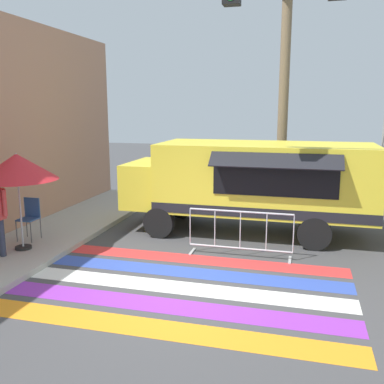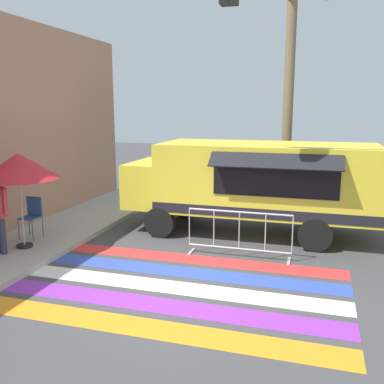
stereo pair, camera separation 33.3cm
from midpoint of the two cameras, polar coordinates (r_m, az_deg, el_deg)
ground_plane at (r=8.02m, az=-3.50°, el=-12.85°), size 60.00×60.00×0.00m
crosswalk_painted at (r=8.10m, az=-3.28°, el=-12.55°), size 6.40×3.60×0.01m
food_truck at (r=11.20m, az=6.34°, el=1.71°), size 6.35×2.70×2.37m
traffic_signal_pole at (r=8.40m, az=18.19°, el=20.10°), size 4.32×0.29×6.44m
patio_umbrella at (r=10.13m, az=-23.18°, el=3.06°), size 1.74×1.74×2.16m
folding_chair at (r=11.09m, az=-21.60°, el=-2.79°), size 0.42×0.42×1.00m
barricade_front at (r=9.53m, az=5.45°, el=-5.56°), size 2.32×0.44×1.05m
palm_tree at (r=14.40m, az=11.85°, el=19.94°), size 2.28×2.28×7.95m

